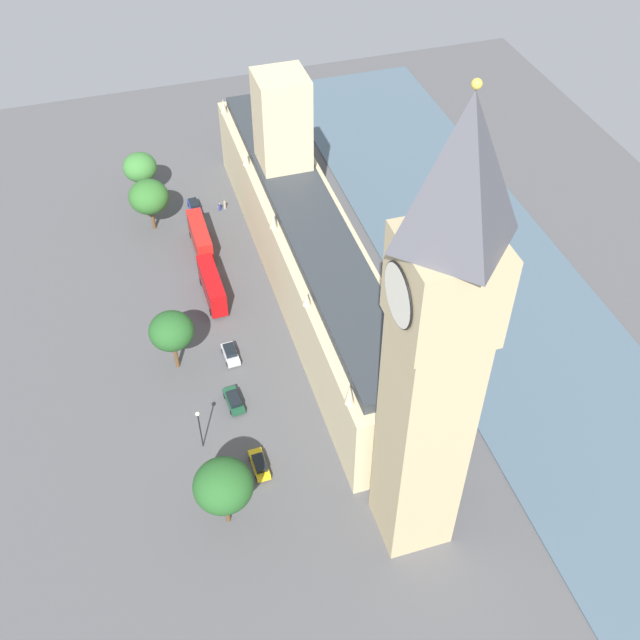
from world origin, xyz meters
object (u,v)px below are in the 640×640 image
object	(u,v)px
car_blue_midblock	(194,206)
double_decker_bus_under_trees	(200,237)
parliament_building	(306,241)
pedestrian_opposite_hall	(225,205)
plane_tree_slot_11	(140,167)
pedestrian_kerbside	(220,207)
plane_tree_far_end	(171,331)
plane_tree_near_tower	(223,486)
plane_tree_slot_10	(149,197)
street_lamp_slot_12	(199,423)
clock_tower	(435,355)
double_decker_bus_leading	(212,285)
car_silver_corner	(230,353)
car_dark_green_by_river_gate	(234,400)
car_yellow_cab_trailing	(259,464)

from	to	relation	value
car_blue_midblock	double_decker_bus_under_trees	xyz separation A→B (m)	(0.89, 11.26, 1.75)
parliament_building	pedestrian_opposite_hall	size ratio (longest dim) A/B	46.57
plane_tree_slot_11	pedestrian_opposite_hall	bearing A→B (deg)	151.03
car_blue_midblock	pedestrian_kerbside	xyz separation A→B (m)	(-4.32, 1.32, -0.19)
plane_tree_far_end	double_decker_bus_under_trees	bearing A→B (deg)	-108.20
plane_tree_near_tower	plane_tree_slot_10	bearing A→B (deg)	-89.91
pedestrian_opposite_hall	street_lamp_slot_12	distance (m)	52.34
clock_tower	double_decker_bus_leading	xyz separation A→B (m)	(14.53, -46.14, -26.98)
pedestrian_opposite_hall	street_lamp_slot_12	xyz separation A→B (m)	(13.71, 50.36, 4.02)
pedestrian_kerbside	plane_tree_near_tower	size ratio (longest dim) A/B	0.15
car_silver_corner	plane_tree_near_tower	world-z (taller)	plane_tree_near_tower
clock_tower	car_dark_green_by_river_gate	world-z (taller)	clock_tower
plane_tree_near_tower	pedestrian_kerbside	bearing A→B (deg)	-100.87
double_decker_bus_leading	car_dark_green_by_river_gate	world-z (taller)	double_decker_bus_leading
double_decker_bus_under_trees	plane_tree_near_tower	bearing A→B (deg)	82.97
street_lamp_slot_12	car_dark_green_by_river_gate	bearing A→B (deg)	-134.31
parliament_building	pedestrian_opposite_hall	bearing A→B (deg)	-69.76
car_silver_corner	pedestrian_kerbside	xyz separation A→B (m)	(-5.88, -35.81, -0.19)
car_yellow_cab_trailing	plane_tree_near_tower	distance (m)	10.35
car_blue_midblock	street_lamp_slot_12	size ratio (longest dim) A/B	0.67
double_decker_bus_under_trees	pedestrian_kerbside	bearing A→B (deg)	-117.37
car_yellow_cab_trailing	car_dark_green_by_river_gate	bearing A→B (deg)	92.37
double_decker_bus_leading	pedestrian_kerbside	xyz separation A→B (m)	(-5.72, -22.42, -1.94)
car_silver_corner	plane_tree_far_end	xyz separation A→B (m)	(7.64, -0.62, 6.27)
car_dark_green_by_river_gate	plane_tree_slot_11	bearing A→B (deg)	90.75
car_silver_corner	pedestrian_kerbside	world-z (taller)	car_silver_corner
double_decker_bus_under_trees	street_lamp_slot_12	xyz separation A→B (m)	(7.52, 40.16, 2.13)
double_decker_bus_under_trees	double_decker_bus_leading	distance (m)	12.49
pedestrian_opposite_hall	plane_tree_near_tower	bearing A→B (deg)	-97.87
parliament_building	plane_tree_near_tower	size ratio (longest dim) A/B	7.45
plane_tree_near_tower	plane_tree_slot_11	world-z (taller)	plane_tree_near_tower
double_decker_bus_leading	parliament_building	bearing A→B (deg)	177.78
pedestrian_kerbside	plane_tree_slot_10	size ratio (longest dim) A/B	0.16
street_lamp_slot_12	double_decker_bus_under_trees	bearing A→B (deg)	-100.61
double_decker_bus_leading	car_silver_corner	bearing A→B (deg)	88.38
plane_tree_slot_10	pedestrian_opposite_hall	bearing A→B (deg)	-171.09
pedestrian_kerbside	plane_tree_slot_11	world-z (taller)	plane_tree_slot_11
double_decker_bus_under_trees	car_yellow_cab_trailing	distance (m)	45.87
parliament_building	plane_tree_slot_11	size ratio (longest dim) A/B	8.36
parliament_building	double_decker_bus_leading	size ratio (longest dim) A/B	7.29
car_yellow_cab_trailing	plane_tree_slot_11	xyz separation A→B (m)	(5.73, -63.31, 5.74)
clock_tower	pedestrian_kerbside	bearing A→B (deg)	-82.69
car_yellow_cab_trailing	plane_tree_slot_11	size ratio (longest dim) A/B	0.52
plane_tree_near_tower	double_decker_bus_leading	bearing A→B (deg)	-98.87
parliament_building	clock_tower	size ratio (longest dim) A/B	1.34
plane_tree_near_tower	plane_tree_far_end	size ratio (longest dim) A/B	1.05
plane_tree_slot_10	plane_tree_slot_11	distance (m)	9.34
double_decker_bus_under_trees	street_lamp_slot_12	bearing A→B (deg)	79.68
car_dark_green_by_river_gate	parliament_building	bearing A→B (deg)	47.81
double_decker_bus_under_trees	pedestrian_opposite_hall	bearing A→B (deg)	-120.97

